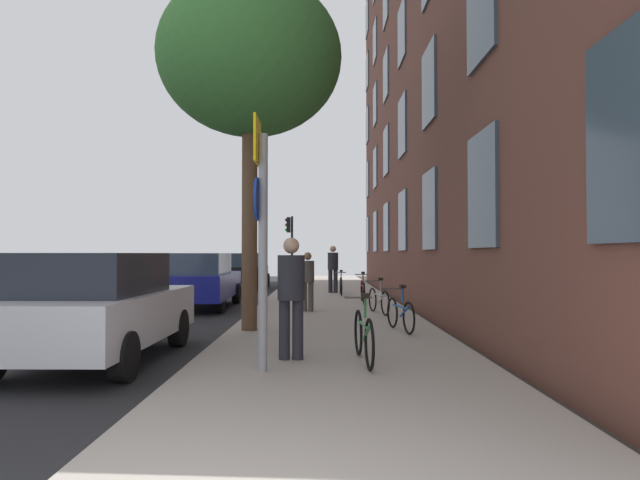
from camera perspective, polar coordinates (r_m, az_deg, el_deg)
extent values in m
plane|color=#332D28|center=(17.82, -10.30, -6.63)|extent=(41.80, 41.80, 0.00)
cube|color=#232326|center=(18.32, -16.82, -6.44)|extent=(7.00, 38.00, 0.01)
cube|color=#9E9389|center=(17.53, 1.10, -6.55)|extent=(4.20, 38.00, 0.12)
cube|color=brown|center=(18.92, 9.71, 23.24)|extent=(0.50, 27.00, 19.03)
cube|color=#384756|center=(5.26, 30.38, 10.03)|extent=(0.06, 1.47, 1.88)
cube|color=#384756|center=(9.07, 16.95, 5.15)|extent=(0.06, 1.47, 1.88)
cube|color=#384756|center=(13.09, 11.66, 3.11)|extent=(0.06, 1.47, 1.88)
cube|color=#384756|center=(17.18, 8.89, 2.02)|extent=(0.06, 1.47, 1.88)
cube|color=#384756|center=(21.31, 7.18, 1.35)|extent=(0.06, 1.47, 1.88)
cube|color=#384756|center=(25.44, 6.04, 0.90)|extent=(0.06, 1.47, 1.88)
cube|color=#384756|center=(29.59, 5.21, 0.57)|extent=(0.06, 1.47, 1.88)
cube|color=#384756|center=(9.87, 16.81, 22.76)|extent=(0.06, 1.47, 1.88)
cube|color=#384756|center=(13.66, 11.60, 15.77)|extent=(0.06, 1.47, 1.88)
cube|color=#384756|center=(17.62, 8.85, 11.82)|extent=(0.06, 1.47, 1.88)
cube|color=#384756|center=(21.66, 7.16, 9.32)|extent=(0.06, 1.47, 1.88)
cube|color=#384756|center=(25.74, 6.02, 7.60)|extent=(0.06, 1.47, 1.88)
cube|color=#384756|center=(29.84, 5.19, 6.35)|extent=(0.06, 1.47, 1.88)
cube|color=#384756|center=(18.54, 8.81, 20.90)|extent=(0.06, 1.47, 1.88)
cube|color=#384756|center=(22.41, 7.14, 16.88)|extent=(0.06, 1.47, 1.88)
cube|color=#384756|center=(26.38, 6.00, 14.06)|extent=(0.06, 1.47, 1.88)
cube|color=#384756|center=(30.40, 5.18, 11.97)|extent=(0.06, 1.47, 1.88)
cube|color=#384756|center=(23.53, 7.11, 23.85)|extent=(0.06, 1.47, 1.88)
cube|color=#384756|center=(27.33, 5.98, 20.14)|extent=(0.06, 1.47, 1.88)
cube|color=#384756|center=(31.23, 5.17, 17.34)|extent=(0.06, 1.47, 1.88)
cube|color=#384756|center=(32.32, 5.16, 22.39)|extent=(0.06, 1.47, 1.88)
cylinder|color=gray|center=(6.94, -5.92, -1.26)|extent=(0.12, 0.12, 3.05)
cube|color=yellow|center=(7.10, -6.54, 10.35)|extent=(0.03, 0.60, 0.60)
cylinder|color=#14339E|center=(6.99, -6.56, 4.31)|extent=(0.03, 0.56, 0.56)
cylinder|color=black|center=(28.20, -2.84, -0.98)|extent=(0.12, 0.12, 3.45)
cube|color=black|center=(28.25, -3.20, 1.61)|extent=(0.20, 0.24, 0.80)
sphere|color=#4B0707|center=(28.27, -3.42, 2.14)|extent=(0.16, 0.16, 0.16)
sphere|color=#523707|center=(28.26, -3.42, 1.61)|extent=(0.16, 0.16, 0.16)
sphere|color=green|center=(28.24, -3.42, 1.08)|extent=(0.16, 0.16, 0.16)
cylinder|color=brown|center=(10.70, -7.32, 2.05)|extent=(0.30, 0.30, 4.30)
ellipsoid|color=#387533|center=(11.37, -7.27, 18.60)|extent=(3.64, 3.64, 3.09)
torus|color=black|center=(8.08, 4.23, -9.74)|extent=(0.08, 0.67, 0.67)
torus|color=black|center=(7.06, 5.40, -10.96)|extent=(0.08, 0.67, 0.67)
cylinder|color=#267233|center=(7.54, 4.77, -8.92)|extent=(0.10, 0.90, 0.04)
cylinder|color=#267233|center=(7.30, 5.07, -9.84)|extent=(0.08, 0.54, 0.29)
cylinder|color=#267233|center=(7.36, 4.94, -7.14)|extent=(0.04, 0.04, 0.28)
cube|color=black|center=(7.34, 4.94, -5.90)|extent=(0.10, 0.24, 0.06)
cylinder|color=#4C4C4C|center=(8.03, 4.22, -6.10)|extent=(0.42, 0.06, 0.03)
torus|color=black|center=(11.08, 7.82, -7.62)|extent=(0.15, 0.61, 0.61)
torus|color=black|center=(10.19, 9.53, -8.16)|extent=(0.15, 0.61, 0.61)
cylinder|color=#194C99|center=(10.62, 8.63, -6.98)|extent=(0.20, 0.80, 0.04)
cylinder|color=#194C99|center=(10.40, 9.07, -7.52)|extent=(0.14, 0.49, 0.27)
cylinder|color=#194C99|center=(10.46, 8.89, -5.75)|extent=(0.04, 0.04, 0.28)
cube|color=black|center=(10.45, 8.89, -4.88)|extent=(0.10, 0.24, 0.06)
cylinder|color=#4C4C4C|center=(11.04, 7.81, -5.11)|extent=(0.42, 0.11, 0.03)
torus|color=black|center=(14.07, 5.74, -6.31)|extent=(0.16, 0.61, 0.61)
torus|color=black|center=(13.10, 7.07, -6.66)|extent=(0.16, 0.61, 0.61)
cylinder|color=#99999E|center=(13.57, 6.38, -5.77)|extent=(0.22, 0.86, 0.04)
cylinder|color=#99999E|center=(13.34, 6.72, -6.18)|extent=(0.15, 0.52, 0.28)
cylinder|color=#99999E|center=(13.41, 6.58, -4.80)|extent=(0.04, 0.04, 0.28)
cube|color=black|center=(13.40, 6.57, -4.12)|extent=(0.10, 0.24, 0.06)
cylinder|color=#4C4C4C|center=(14.04, 5.73, -4.33)|extent=(0.42, 0.11, 0.03)
torus|color=black|center=(17.08, 4.59, -5.37)|extent=(0.05, 0.66, 0.66)
torus|color=black|center=(16.02, 4.82, -5.63)|extent=(0.05, 0.66, 0.66)
cylinder|color=#B21E1E|center=(16.54, 4.70, -4.87)|extent=(0.06, 0.90, 0.04)
cylinder|color=#B21E1E|center=(16.28, 4.76, -5.21)|extent=(0.05, 0.55, 0.29)
cylinder|color=#B21E1E|center=(16.36, 4.73, -4.04)|extent=(0.04, 0.04, 0.28)
cube|color=black|center=(16.36, 4.73, -3.48)|extent=(0.10, 0.24, 0.06)
cylinder|color=#4C4C4C|center=(17.05, 4.59, -3.66)|extent=(0.42, 0.04, 0.03)
torus|color=black|center=(20.01, 2.33, -4.85)|extent=(0.04, 0.62, 0.62)
torus|color=black|center=(19.00, 2.44, -5.03)|extent=(0.04, 0.62, 0.62)
cylinder|color=black|center=(19.50, 2.38, -4.44)|extent=(0.04, 0.86, 0.04)
cylinder|color=black|center=(19.25, 2.41, -4.71)|extent=(0.04, 0.52, 0.28)
cylinder|color=black|center=(19.33, 2.40, -3.76)|extent=(0.04, 0.04, 0.28)
cube|color=black|center=(19.33, 2.40, -3.28)|extent=(0.10, 0.24, 0.06)
cylinder|color=#4C4C4C|center=(19.99, 2.33, -3.45)|extent=(0.42, 0.03, 0.03)
cylinder|color=#26262D|center=(7.76, -3.64, -9.44)|extent=(0.16, 0.16, 0.84)
cylinder|color=#26262D|center=(7.75, -2.22, -9.46)|extent=(0.16, 0.16, 0.84)
cylinder|color=#26262D|center=(7.68, -2.93, -3.98)|extent=(0.52, 0.52, 0.63)
sphere|color=tan|center=(7.67, -2.92, -0.59)|extent=(0.23, 0.23, 0.23)
cylinder|color=#4C4742|center=(14.09, -1.51, -6.03)|extent=(0.14, 0.14, 0.75)
cylinder|color=#4C4742|center=(14.08, -0.83, -6.03)|extent=(0.14, 0.14, 0.75)
cylinder|color=#4C4742|center=(14.05, -1.17, -3.36)|extent=(0.45, 0.45, 0.56)
sphere|color=#936B4C|center=(14.04, -1.17, -1.72)|extent=(0.20, 0.20, 0.20)
cylinder|color=#26262D|center=(20.65, 1.26, -4.38)|extent=(0.16, 0.16, 0.88)
cylinder|color=#26262D|center=(20.66, 1.80, -4.38)|extent=(0.16, 0.16, 0.88)
cylinder|color=#26262D|center=(20.63, 1.53, -2.25)|extent=(0.49, 0.49, 0.66)
sphere|color=tan|center=(20.63, 1.53, -0.94)|extent=(0.24, 0.24, 0.24)
cube|color=silver|center=(8.77, -22.23, -7.50)|extent=(1.90, 4.08, 0.70)
cube|color=#1E232D|center=(8.53, -22.71, -3.29)|extent=(1.58, 2.29, 0.60)
cylinder|color=black|center=(10.33, -23.89, -8.50)|extent=(0.22, 0.64, 0.64)
cylinder|color=black|center=(9.77, -14.61, -8.99)|extent=(0.22, 0.64, 0.64)
cylinder|color=black|center=(7.31, -19.93, -11.54)|extent=(0.22, 0.64, 0.64)
cube|color=navy|center=(16.40, -12.46, -4.69)|extent=(2.02, 4.55, 0.70)
cube|color=#384756|center=(16.16, -12.62, -2.44)|extent=(1.66, 2.56, 0.60)
cylinder|color=black|center=(18.02, -14.16, -5.50)|extent=(0.22, 0.64, 0.64)
cylinder|color=black|center=(17.68, -8.70, -5.61)|extent=(0.22, 0.64, 0.64)
cylinder|color=black|center=(15.26, -16.84, -6.23)|extent=(0.22, 0.64, 0.64)
cylinder|color=black|center=(14.85, -10.41, -6.40)|extent=(0.22, 0.64, 0.64)
cube|color=black|center=(25.02, -7.57, -3.58)|extent=(1.91, 4.52, 0.70)
cube|color=#384756|center=(24.78, -7.64, -2.09)|extent=(1.55, 2.55, 0.60)
cylinder|color=black|center=(26.55, -8.82, -4.20)|extent=(0.22, 0.64, 0.64)
cylinder|color=black|center=(26.35, -5.49, -4.24)|extent=(0.22, 0.64, 0.64)
cylinder|color=black|center=(23.75, -9.90, -4.53)|extent=(0.22, 0.64, 0.64)
cylinder|color=black|center=(23.53, -6.17, -4.57)|extent=(0.22, 0.64, 0.64)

